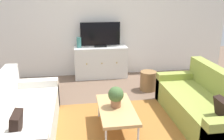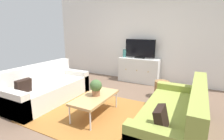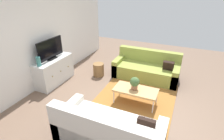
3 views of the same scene
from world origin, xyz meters
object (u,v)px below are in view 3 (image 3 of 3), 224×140
couch_left_side (107,133)px  wicker_basket (99,70)px  couch_right_side (147,69)px  glass_vase (39,62)px  potted_plant (135,83)px  flat_screen_tv (51,49)px  coffee_table (136,90)px  tv_console (55,71)px

couch_left_side → wicker_basket: bearing=31.1°
couch_right_side → glass_vase: glass_vase is taller
potted_plant → wicker_basket: (0.93, 1.46, -0.36)m
glass_vase → flat_screen_tv: bearing=2.3°
couch_left_side → potted_plant: 1.44m
coffee_table → potted_plant: size_ratio=3.32×
tv_console → flat_screen_tv: 0.66m
couch_right_side → tv_console: size_ratio=1.56×
potted_plant → wicker_basket: potted_plant is taller
flat_screen_tv → glass_vase: flat_screen_tv is taller
tv_console → potted_plant: bearing=-90.8°
couch_right_side → tv_console: (-1.44, 2.37, 0.10)m
flat_screen_tv → couch_left_side: bearing=-121.0°
coffee_table → wicker_basket: size_ratio=2.54×
potted_plant → glass_vase: glass_vase is taller
tv_console → couch_left_side: bearing=-121.2°
glass_vase → wicker_basket: size_ratio=0.60×
couch_left_side → couch_right_side: (2.88, 0.00, 0.00)m
couch_left_side → glass_vase: size_ratio=7.94×
couch_right_side → flat_screen_tv: (-1.44, 2.39, 0.76)m
wicker_basket → couch_right_side: bearing=-69.1°
glass_vase → couch_left_side: bearing=-111.5°
tv_console → wicker_basket: (0.90, -0.97, -0.17)m
couch_right_side → coffee_table: 1.47m
wicker_basket → flat_screen_tv: bearing=132.4°
flat_screen_tv → wicker_basket: bearing=-47.6°
flat_screen_tv → coffee_table: bearing=-90.7°
couch_right_side → flat_screen_tv: 2.89m
potted_plant → glass_vase: bearing=100.9°
coffee_table → wicker_basket: bearing=58.1°
couch_right_side → flat_screen_tv: bearing=121.0°
flat_screen_tv → glass_vase: bearing=-177.7°
coffee_table → glass_vase: 2.56m
potted_plant → wicker_basket: bearing=57.4°
couch_right_side → tv_console: 2.78m
coffee_table → glass_vase: size_ratio=4.22×
tv_console → flat_screen_tv: (-0.00, 0.02, 0.66)m
coffee_table → tv_console: (0.03, 2.46, 0.01)m
potted_plant → wicker_basket: size_ratio=0.77×
couch_left_side → flat_screen_tv: flat_screen_tv is taller
couch_left_side → wicker_basket: 2.73m
tv_console → wicker_basket: tv_console is taller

